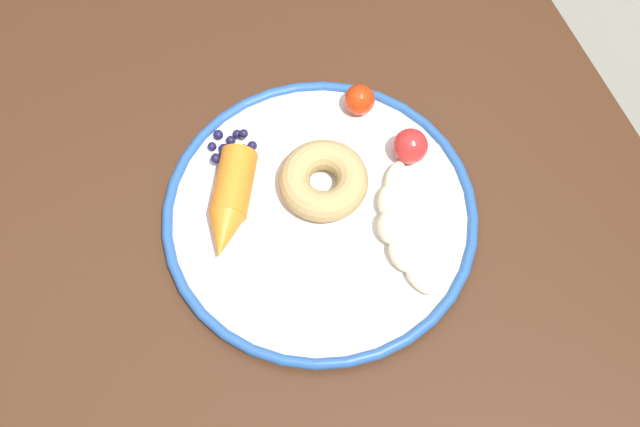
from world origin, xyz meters
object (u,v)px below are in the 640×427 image
(banana, at_px, (397,227))
(plate, at_px, (320,215))
(donut, at_px, (323,180))
(tomato_near, at_px, (410,146))
(blueberry_pile, at_px, (232,150))
(tomato_mid, at_px, (359,100))
(dining_table, at_px, (280,217))
(carrot_orange, at_px, (229,203))

(banana, bearing_deg, plate, -125.69)
(donut, xyz_separation_m, tomato_near, (-0.00, 0.11, 0.00))
(blueberry_pile, bearing_deg, tomato_mid, 91.78)
(dining_table, distance_m, donut, 0.13)
(dining_table, xyz_separation_m, banana, (0.11, 0.10, 0.11))
(plate, distance_m, carrot_orange, 0.10)
(plate, height_order, tomato_mid, tomato_mid)
(blueberry_pile, distance_m, tomato_mid, 0.16)
(dining_table, distance_m, banana, 0.19)
(dining_table, relative_size, tomato_mid, 33.89)
(blueberry_pile, relative_size, tomato_near, 1.53)
(dining_table, bearing_deg, blueberry_pile, -144.49)
(tomato_near, distance_m, tomato_mid, 0.08)
(blueberry_pile, distance_m, tomato_near, 0.20)
(carrot_orange, height_order, tomato_near, same)
(banana, height_order, tomato_mid, tomato_mid)
(plate, bearing_deg, blueberry_pile, -148.17)
(plate, height_order, blueberry_pile, blueberry_pile)
(banana, xyz_separation_m, carrot_orange, (-0.09, -0.16, 0.01))
(carrot_orange, xyz_separation_m, donut, (0.01, 0.11, -0.00))
(plate, bearing_deg, carrot_orange, -112.43)
(dining_table, height_order, blueberry_pile, blueberry_pile)
(tomato_near, bearing_deg, tomato_mid, -159.58)
(banana, distance_m, tomato_mid, 0.16)
(plate, bearing_deg, tomato_near, 105.52)
(plate, height_order, banana, banana)
(blueberry_pile, bearing_deg, tomato_near, 68.48)
(tomato_near, relative_size, tomato_mid, 1.12)
(carrot_orange, xyz_separation_m, tomato_near, (0.00, 0.21, -0.00))
(tomato_near, bearing_deg, dining_table, -99.19)
(banana, bearing_deg, tomato_mid, 172.45)
(dining_table, distance_m, tomato_mid, 0.18)
(plate, relative_size, blueberry_pile, 5.64)
(plate, bearing_deg, banana, 54.31)
(dining_table, xyz_separation_m, donut, (0.03, 0.05, 0.12))
(carrot_orange, relative_size, tomato_near, 3.29)
(banana, height_order, carrot_orange, carrot_orange)
(tomato_mid, bearing_deg, banana, -7.55)
(dining_table, distance_m, blueberry_pile, 0.12)
(plate, distance_m, blueberry_pile, 0.13)
(tomato_near, bearing_deg, blueberry_pile, -111.52)
(tomato_near, bearing_deg, banana, -31.29)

